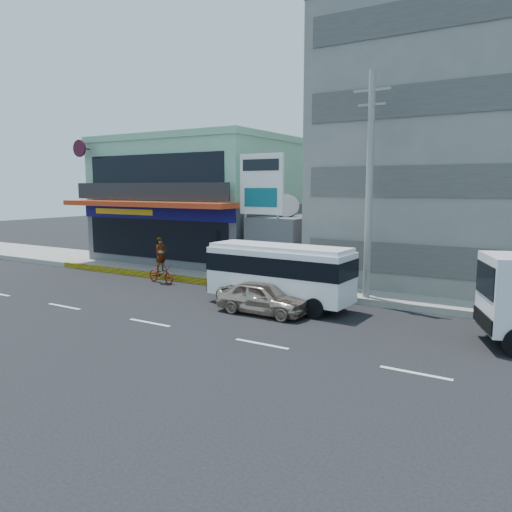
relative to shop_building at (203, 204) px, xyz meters
The scene contains 11 objects.
ground 16.57m from the shop_building, 60.16° to the right, with size 120.00×120.00×0.00m, color black.
sidewalk 14.27m from the shop_building, 18.88° to the right, with size 70.00×5.00×0.30m, color gray.
shop_building is the anchor object (origin of this frame).
concrete_building 18.28m from the shop_building, ahead, with size 16.00×12.00×14.00m, color gray.
gap_structure 8.53m from the shop_building, 13.67° to the right, with size 3.00×6.00×3.50m, color #414045.
satellite_dish 8.54m from the shop_building, 20.21° to the right, with size 1.50×1.50×0.15m, color slate.
billboard 8.92m from the shop_building, 32.32° to the right, with size 2.60×0.18×6.90m.
utility_pole_near 15.50m from the shop_building, 25.06° to the right, with size 1.60×0.30×10.00m.
minibus 14.40m from the shop_building, 39.51° to the right, with size 6.46×2.39×2.68m.
sedan 15.58m from the shop_building, 43.73° to the right, with size 1.58×3.92×1.33m, color #BCA48F.
motorcycle_rider 8.81m from the shop_building, 69.08° to the right, with size 2.00×0.94×2.47m.
Camera 1 is at (13.14, -13.70, 5.16)m, focal length 35.00 mm.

